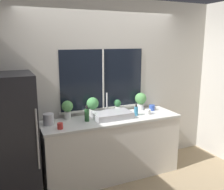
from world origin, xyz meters
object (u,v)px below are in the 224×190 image
at_px(mug_white, 148,112).
at_px(mug_blue, 152,108).
at_px(mug_red, 60,126).
at_px(potted_plant_far_right, 141,100).
at_px(potted_plant_far_left, 67,108).
at_px(soap_bottle, 136,111).
at_px(sink, 112,115).
at_px(kettle, 48,119).
at_px(potted_plant_center_left, 93,105).
at_px(refrigerator, 9,140).
at_px(potted_plant_center_right, 117,106).
at_px(bottle_tall, 87,115).

bearing_deg(mug_white, mug_blue, 41.96).
bearing_deg(mug_red, potted_plant_far_right, 14.86).
bearing_deg(potted_plant_far_left, mug_blue, -4.57).
xyz_separation_m(soap_bottle, mug_red, (-1.20, -0.13, -0.03)).
xyz_separation_m(sink, kettle, (-0.92, 0.07, 0.04)).
height_order(potted_plant_center_left, mug_red, potted_plant_center_left).
relative_size(refrigerator, potted_plant_center_right, 7.86).
xyz_separation_m(potted_plant_center_right, mug_red, (-1.01, -0.38, -0.07)).
bearing_deg(kettle, bottle_tall, -7.62).
bearing_deg(mug_blue, potted_plant_center_left, 173.65).
height_order(sink, potted_plant_far_left, sink).
relative_size(sink, mug_red, 6.97).
bearing_deg(potted_plant_far_left, sink, -19.55).
bearing_deg(mug_blue, sink, -171.95).
bearing_deg(soap_bottle, potted_plant_center_right, 127.64).
xyz_separation_m(soap_bottle, bottle_tall, (-0.78, 0.04, 0.02)).
distance_m(mug_blue, kettle, 1.69).
distance_m(potted_plant_far_left, mug_red, 0.45).
distance_m(potted_plant_far_left, potted_plant_center_left, 0.39).
height_order(potted_plant_far_right, mug_white, potted_plant_far_right).
bearing_deg(refrigerator, potted_plant_center_left, 10.98).
bearing_deg(soap_bottle, potted_plant_center_left, 157.47).
height_order(potted_plant_center_left, potted_plant_center_right, potted_plant_center_left).
relative_size(potted_plant_center_right, soap_bottle, 1.22).
bearing_deg(sink, soap_bottle, -5.25).
bearing_deg(bottle_tall, kettle, 172.38).
relative_size(mug_blue, kettle, 0.54).
distance_m(potted_plant_far_left, potted_plant_center_right, 0.81).
relative_size(refrigerator, potted_plant_far_left, 6.08).
bearing_deg(mug_white, potted_plant_center_left, 161.22).
height_order(refrigerator, potted_plant_center_left, refrigerator).
bearing_deg(bottle_tall, soap_bottle, -2.84).
xyz_separation_m(potted_plant_far_right, mug_red, (-1.43, -0.38, -0.13)).
distance_m(potted_plant_far_right, soap_bottle, 0.36).
height_order(soap_bottle, mug_white, soap_bottle).
bearing_deg(kettle, mug_white, -4.95).
bearing_deg(potted_plant_center_left, mug_red, -147.14).
height_order(bottle_tall, mug_white, bottle_tall).
distance_m(sink, mug_red, 0.83).
xyz_separation_m(potted_plant_center_left, bottle_tall, (-0.17, -0.22, -0.08)).
distance_m(potted_plant_far_right, bottle_tall, 1.04).
distance_m(sink, potted_plant_center_left, 0.34).
height_order(refrigerator, potted_plant_far_left, refrigerator).
relative_size(mug_blue, mug_white, 0.99).
bearing_deg(mug_red, potted_plant_center_left, 32.86).
distance_m(potted_plant_far_right, mug_red, 1.49).
bearing_deg(potted_plant_center_left, refrigerator, -169.02).
height_order(potted_plant_center_right, bottle_tall, bottle_tall).
height_order(soap_bottle, kettle, soap_bottle).
distance_m(sink, mug_white, 0.59).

